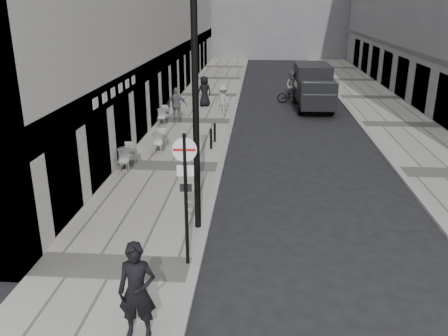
% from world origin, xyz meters
% --- Properties ---
extents(sidewalk, '(4.00, 60.00, 0.12)m').
position_xyz_m(sidewalk, '(-2.00, 18.00, 0.06)').
color(sidewalk, '#9C988D').
rests_on(sidewalk, ground).
extents(far_sidewalk, '(4.00, 60.00, 0.12)m').
position_xyz_m(far_sidewalk, '(9.00, 18.00, 0.06)').
color(far_sidewalk, '#9C988D').
rests_on(far_sidewalk, ground).
extents(walking_man, '(0.75, 0.50, 2.02)m').
position_xyz_m(walking_man, '(-0.73, 0.22, 1.13)').
color(walking_man, black).
rests_on(walking_man, sidewalk).
extents(sign_post, '(0.58, 0.10, 3.36)m').
position_xyz_m(sign_post, '(-0.20, 3.00, 2.28)').
color(sign_post, black).
rests_on(sign_post, sidewalk).
extents(lamppost, '(0.31, 0.31, 6.90)m').
position_xyz_m(lamppost, '(-0.20, 5.05, 3.96)').
color(lamppost, black).
rests_on(lamppost, sidewalk).
extents(bollard_near, '(0.12, 0.12, 0.86)m').
position_xyz_m(bollard_near, '(-0.60, 12.77, 0.55)').
color(bollard_near, black).
rests_on(bollard_near, sidewalk).
extents(bollard_far, '(0.11, 0.11, 0.83)m').
position_xyz_m(bollard_far, '(-0.54, 13.90, 0.54)').
color(bollard_far, black).
rests_on(bollard_far, sidewalk).
extents(panel_van, '(2.18, 5.62, 2.63)m').
position_xyz_m(panel_van, '(4.80, 22.31, 1.48)').
color(panel_van, black).
rests_on(panel_van, ground).
extents(cyclist, '(2.07, 1.25, 2.11)m').
position_xyz_m(cyclist, '(3.61, 23.51, 0.82)').
color(cyclist, black).
rests_on(cyclist, ground).
extents(pedestrian_a, '(1.13, 0.53, 1.89)m').
position_xyz_m(pedestrian_a, '(-2.93, 17.55, 1.06)').
color(pedestrian_a, slate).
rests_on(pedestrian_a, sidewalk).
extents(pedestrian_b, '(1.24, 1.08, 1.66)m').
position_xyz_m(pedestrian_b, '(-0.60, 19.76, 0.95)').
color(pedestrian_b, '#A49D97').
rests_on(pedestrian_b, sidewalk).
extents(pedestrian_c, '(1.09, 0.99, 1.87)m').
position_xyz_m(pedestrian_c, '(-1.92, 21.79, 1.05)').
color(pedestrian_c, black).
rests_on(pedestrian_c, sidewalk).
extents(cafe_table_near, '(0.74, 1.67, 0.95)m').
position_xyz_m(cafe_table_near, '(-3.60, 9.92, 0.60)').
color(cafe_table_near, '#B4B4B7').
rests_on(cafe_table_near, sidewalk).
extents(cafe_table_mid, '(0.69, 1.56, 0.89)m').
position_xyz_m(cafe_table_mid, '(-2.80, 12.39, 0.57)').
color(cafe_table_mid, silver).
rests_on(cafe_table_mid, sidewalk).
extents(cafe_table_far, '(0.71, 1.61, 0.92)m').
position_xyz_m(cafe_table_far, '(-3.60, 17.16, 0.58)').
color(cafe_table_far, '#B6B6B9').
rests_on(cafe_table_far, sidewalk).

